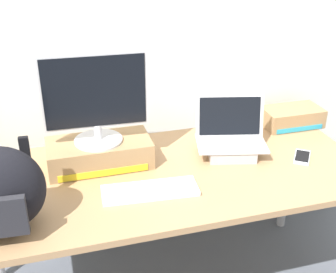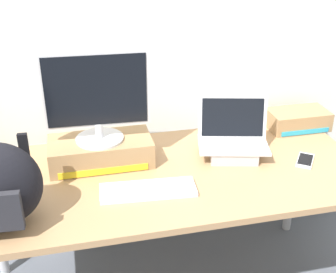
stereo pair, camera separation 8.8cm
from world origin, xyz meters
TOP-DOWN VIEW (x-y plane):
  - back_wall at (0.00, 0.51)m, footprint 7.00×0.10m
  - desk at (0.00, 0.00)m, footprint 1.82×0.82m
  - toner_box_yellow at (-0.29, 0.15)m, footprint 0.47×0.24m
  - desktop_monitor at (-0.29, 0.15)m, footprint 0.47×0.22m
  - open_laptop at (0.34, 0.09)m, footprint 0.37×0.29m
  - external_keyboard at (-0.12, -0.14)m, footprint 0.41×0.17m
  - messenger_backpack at (-0.69, -0.22)m, footprint 0.33×0.29m
  - cell_phone at (0.66, -0.05)m, footprint 0.14×0.15m
  - toner_box_cyan at (0.79, 0.29)m, footprint 0.32×0.18m

SIDE VIEW (x-z plane):
  - desk at x=0.00m, z-range 0.30..1.04m
  - cell_phone at x=0.66m, z-range 0.74..0.75m
  - external_keyboard at x=-0.12m, z-range 0.74..0.76m
  - toner_box_cyan at x=0.79m, z-range 0.74..0.84m
  - open_laptop at x=0.34m, z-range 0.66..0.93m
  - toner_box_yellow at x=-0.29m, z-range 0.74..0.86m
  - messenger_backpack at x=-0.69m, z-range 0.74..1.07m
  - desktop_monitor at x=-0.29m, z-range 0.86..1.27m
  - back_wall at x=0.00m, z-range 0.00..2.60m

